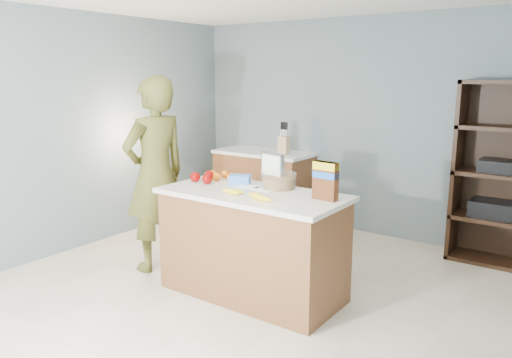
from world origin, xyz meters
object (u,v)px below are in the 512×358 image
Objects in this scene: person at (156,175)px; shelving_unit at (505,178)px; counter_peninsula at (253,248)px; cereal_box at (326,178)px; tv at (272,167)px.

shelving_unit is at bearing 137.13° from person.
person is (-1.11, -0.03, 0.50)m from counter_peninsula.
shelving_unit is at bearing 64.12° from cereal_box.
shelving_unit reaches higher than tv.
person is at bearing -141.92° from shelving_unit.
tv is (-0.03, 0.33, 0.64)m from counter_peninsula.
cereal_box is at bearing 10.41° from counter_peninsula.
shelving_unit is 3.38m from person.
tv is (1.08, 0.36, 0.14)m from person.
tv is (-1.58, -1.72, 0.19)m from shelving_unit.
cereal_box is at bearing -115.88° from shelving_unit.
tv is at bearing 161.07° from cereal_box.
cereal_box is (0.64, -0.22, 0.01)m from tv.
counter_peninsula is 5.53× the size of tv.
counter_peninsula is 5.28× the size of cereal_box.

